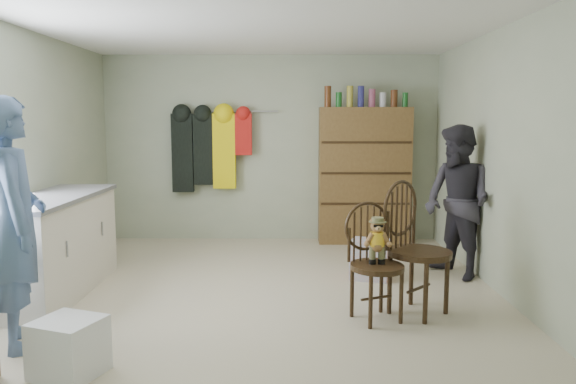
{
  "coord_description": "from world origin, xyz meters",
  "views": [
    {
      "loc": [
        0.29,
        -5.14,
        1.64
      ],
      "look_at": [
        0.25,
        0.2,
        0.95
      ],
      "focal_mm": 35.0,
      "sensor_mm": 36.0,
      "label": 1
    }
  ],
  "objects_px": {
    "counter": "(54,245)",
    "dresser": "(364,174)",
    "chair_front": "(374,253)",
    "chair_far": "(413,243)"
  },
  "relations": [
    {
      "from": "counter",
      "to": "dresser",
      "type": "height_order",
      "value": "dresser"
    },
    {
      "from": "dresser",
      "to": "counter",
      "type": "bearing_deg",
      "value": -144.31
    },
    {
      "from": "chair_front",
      "to": "dresser",
      "type": "xyz_separation_m",
      "value": [
        0.29,
        2.94,
        0.36
      ]
    },
    {
      "from": "counter",
      "to": "dresser",
      "type": "bearing_deg",
      "value": 35.69
    },
    {
      "from": "chair_front",
      "to": "chair_far",
      "type": "distance_m",
      "value": 0.39
    },
    {
      "from": "counter",
      "to": "dresser",
      "type": "distance_m",
      "value": 3.96
    },
    {
      "from": "counter",
      "to": "dresser",
      "type": "xyz_separation_m",
      "value": [
        3.2,
        2.3,
        0.44
      ]
    },
    {
      "from": "chair_front",
      "to": "counter",
      "type": "bearing_deg",
      "value": 143.93
    },
    {
      "from": "counter",
      "to": "chair_front",
      "type": "relative_size",
      "value": 1.93
    },
    {
      "from": "counter",
      "to": "chair_far",
      "type": "xyz_separation_m",
      "value": [
        3.26,
        -0.48,
        0.14
      ]
    }
  ]
}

